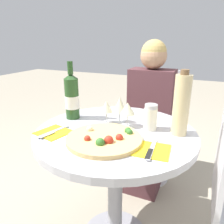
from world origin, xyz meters
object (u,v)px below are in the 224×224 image
(seated_diner, at_px, (148,122))
(pizza_large, at_px, (104,138))
(tall_carafe, at_px, (181,105))
(dining_table, at_px, (115,156))
(chair_behind_diner, at_px, (151,127))
(wine_bottle, at_px, (72,97))

(seated_diner, height_order, pizza_large, seated_diner)
(tall_carafe, bearing_deg, dining_table, -163.98)
(pizza_large, height_order, tall_carafe, tall_carafe)
(chair_behind_diner, height_order, wine_bottle, wine_bottle)
(seated_diner, bearing_deg, dining_table, 89.54)
(chair_behind_diner, distance_m, tall_carafe, 0.89)
(chair_behind_diner, xyz_separation_m, pizza_large, (-0.00, -0.93, 0.30))
(seated_diner, relative_size, wine_bottle, 3.54)
(dining_table, distance_m, pizza_large, 0.21)
(chair_behind_diner, distance_m, wine_bottle, 0.90)
(chair_behind_diner, xyz_separation_m, seated_diner, (-0.00, -0.14, 0.10))
(pizza_large, height_order, wine_bottle, wine_bottle)
(seated_diner, bearing_deg, wine_bottle, 61.84)
(dining_table, distance_m, wine_bottle, 0.42)
(seated_diner, bearing_deg, pizza_large, 89.66)
(pizza_large, bearing_deg, chair_behind_diner, 89.71)
(dining_table, xyz_separation_m, seated_diner, (0.01, 0.65, -0.04))
(pizza_large, relative_size, tall_carafe, 1.11)
(dining_table, height_order, pizza_large, pizza_large)
(chair_behind_diner, bearing_deg, pizza_large, 89.71)
(wine_bottle, distance_m, tall_carafe, 0.61)
(dining_table, relative_size, chair_behind_diner, 0.89)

